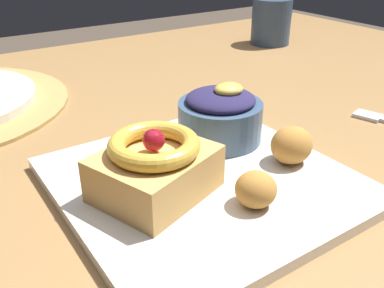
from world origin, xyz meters
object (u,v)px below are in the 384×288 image
(front_plate, at_px, (203,182))
(coffee_mug, at_px, (271,22))
(fritter_front, at_px, (292,145))
(cake_slice, at_px, (155,166))
(berry_ramekin, at_px, (220,116))
(fritter_middle, at_px, (256,189))

(front_plate, bearing_deg, coffee_mug, 40.67)
(front_plate, xyz_separation_m, fritter_front, (0.09, -0.03, 0.03))
(cake_slice, xyz_separation_m, berry_ramekin, (0.12, 0.06, 0.00))
(berry_ramekin, bearing_deg, fritter_front, -71.21)
(fritter_middle, relative_size, coffee_mug, 0.39)
(berry_ramekin, xyz_separation_m, coffee_mug, (0.40, 0.34, 0.01))
(front_plate, distance_m, fritter_front, 0.10)
(fritter_middle, bearing_deg, fritter_front, 24.88)
(berry_ramekin, relative_size, fritter_front, 2.13)
(cake_slice, distance_m, fritter_front, 0.15)
(front_plate, relative_size, cake_slice, 2.16)
(berry_ramekin, bearing_deg, cake_slice, -154.34)
(front_plate, xyz_separation_m, cake_slice, (-0.05, 0.00, 0.03))
(front_plate, height_order, coffee_mug, coffee_mug)
(fritter_middle, bearing_deg, front_plate, 99.22)
(fritter_middle, distance_m, coffee_mug, 0.65)
(cake_slice, height_order, berry_ramekin, berry_ramekin)
(fritter_front, xyz_separation_m, fritter_middle, (-0.08, -0.04, -0.00))
(cake_slice, xyz_separation_m, fritter_middle, (0.06, -0.07, -0.01))
(fritter_front, bearing_deg, coffee_mug, 48.95)
(cake_slice, distance_m, coffee_mug, 0.65)
(berry_ramekin, xyz_separation_m, fritter_middle, (-0.05, -0.12, -0.01))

